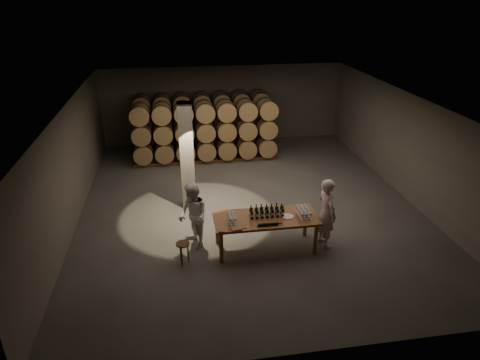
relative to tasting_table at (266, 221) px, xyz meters
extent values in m
plane|color=#504E4B|center=(0.00, 2.50, -0.80)|extent=(12.00, 12.00, 0.00)
plane|color=#605E59|center=(0.00, 2.50, 2.40)|extent=(12.00, 12.00, 0.00)
plane|color=#676158|center=(0.00, 8.50, 0.80)|extent=(10.00, 0.00, 10.00)
plane|color=#676158|center=(0.00, -3.50, 0.80)|extent=(10.00, 0.00, 10.00)
plane|color=#676158|center=(-5.00, 2.50, 0.80)|extent=(0.00, 12.00, 12.00)
plane|color=#676158|center=(5.00, 2.50, 0.80)|extent=(0.00, 12.00, 12.00)
cube|color=#69645B|center=(-1.80, 2.70, 0.80)|extent=(0.40, 0.40, 3.20)
cylinder|color=brown|center=(-1.18, -0.43, -0.38)|extent=(0.10, 0.10, 0.84)
cylinder|color=brown|center=(1.18, -0.43, -0.38)|extent=(0.10, 0.10, 0.84)
cylinder|color=brown|center=(-1.18, 0.43, -0.38)|extent=(0.10, 0.10, 0.84)
cylinder|color=brown|center=(1.18, 0.43, -0.38)|extent=(0.10, 0.10, 0.84)
cube|color=brown|center=(0.00, 0.00, 0.07)|extent=(2.60, 1.10, 0.06)
cube|color=brown|center=(-0.96, 7.40, -0.74)|extent=(5.48, 0.10, 0.12)
cube|color=brown|center=(-0.96, 8.00, -0.74)|extent=(5.48, 0.10, 0.12)
cylinder|color=#AC804D|center=(-3.30, 7.70, -0.33)|extent=(0.70, 0.95, 0.70)
cylinder|color=black|center=(-3.30, 7.44, -0.33)|extent=(0.73, 0.04, 0.73)
cylinder|color=black|center=(-3.30, 7.96, -0.33)|extent=(0.73, 0.04, 0.73)
cylinder|color=#AC804D|center=(-2.52, 7.70, -0.33)|extent=(0.70, 0.95, 0.70)
cylinder|color=black|center=(-2.52, 7.44, -0.33)|extent=(0.73, 0.04, 0.73)
cylinder|color=black|center=(-2.52, 7.96, -0.33)|extent=(0.73, 0.04, 0.73)
cylinder|color=#AC804D|center=(-1.74, 7.70, -0.33)|extent=(0.70, 0.95, 0.70)
cylinder|color=black|center=(-1.74, 7.44, -0.33)|extent=(0.73, 0.04, 0.73)
cylinder|color=black|center=(-1.74, 7.96, -0.33)|extent=(0.73, 0.04, 0.73)
cylinder|color=#AC804D|center=(-0.96, 7.70, -0.33)|extent=(0.70, 0.95, 0.70)
cylinder|color=black|center=(-0.96, 7.44, -0.33)|extent=(0.73, 0.04, 0.73)
cylinder|color=black|center=(-0.96, 7.96, -0.33)|extent=(0.73, 0.04, 0.73)
cylinder|color=#AC804D|center=(-0.18, 7.70, -0.33)|extent=(0.70, 0.95, 0.70)
cylinder|color=black|center=(-0.18, 7.44, -0.33)|extent=(0.73, 0.04, 0.73)
cylinder|color=black|center=(-0.18, 7.96, -0.33)|extent=(0.73, 0.04, 0.73)
cylinder|color=#AC804D|center=(0.60, 7.70, -0.33)|extent=(0.70, 0.95, 0.70)
cylinder|color=black|center=(0.60, 7.44, -0.33)|extent=(0.73, 0.04, 0.73)
cylinder|color=black|center=(0.60, 7.96, -0.33)|extent=(0.73, 0.04, 0.73)
cylinder|color=#AC804D|center=(1.38, 7.70, -0.33)|extent=(0.70, 0.95, 0.70)
cylinder|color=black|center=(1.38, 7.44, -0.33)|extent=(0.73, 0.04, 0.73)
cylinder|color=black|center=(1.38, 7.96, -0.33)|extent=(0.73, 0.04, 0.73)
cylinder|color=#AC804D|center=(-3.30, 7.70, 0.41)|extent=(0.70, 0.95, 0.70)
cylinder|color=black|center=(-3.30, 7.44, 0.41)|extent=(0.73, 0.04, 0.73)
cylinder|color=black|center=(-3.30, 7.96, 0.41)|extent=(0.73, 0.04, 0.73)
cylinder|color=#AC804D|center=(-2.52, 7.70, 0.41)|extent=(0.70, 0.95, 0.70)
cylinder|color=black|center=(-2.52, 7.44, 0.41)|extent=(0.73, 0.04, 0.73)
cylinder|color=black|center=(-2.52, 7.96, 0.41)|extent=(0.73, 0.04, 0.73)
cylinder|color=#AC804D|center=(-1.74, 7.70, 0.41)|extent=(0.70, 0.95, 0.70)
cylinder|color=black|center=(-1.74, 7.44, 0.41)|extent=(0.73, 0.04, 0.73)
cylinder|color=black|center=(-1.74, 7.96, 0.41)|extent=(0.73, 0.04, 0.73)
cylinder|color=#AC804D|center=(-0.96, 7.70, 0.41)|extent=(0.70, 0.95, 0.70)
cylinder|color=black|center=(-0.96, 7.44, 0.41)|extent=(0.73, 0.04, 0.73)
cylinder|color=black|center=(-0.96, 7.96, 0.41)|extent=(0.73, 0.04, 0.73)
cylinder|color=#AC804D|center=(-0.18, 7.70, 0.41)|extent=(0.70, 0.95, 0.70)
cylinder|color=black|center=(-0.18, 7.44, 0.41)|extent=(0.73, 0.04, 0.73)
cylinder|color=black|center=(-0.18, 7.96, 0.41)|extent=(0.73, 0.04, 0.73)
cylinder|color=#AC804D|center=(0.60, 7.70, 0.41)|extent=(0.70, 0.95, 0.70)
cylinder|color=black|center=(0.60, 7.44, 0.41)|extent=(0.73, 0.04, 0.73)
cylinder|color=black|center=(0.60, 7.96, 0.41)|extent=(0.73, 0.04, 0.73)
cylinder|color=#AC804D|center=(1.38, 7.70, 0.41)|extent=(0.70, 0.95, 0.70)
cylinder|color=black|center=(1.38, 7.44, 0.41)|extent=(0.73, 0.04, 0.73)
cylinder|color=black|center=(1.38, 7.96, 0.41)|extent=(0.73, 0.04, 0.73)
cylinder|color=#AC804D|center=(-3.30, 7.70, 1.15)|extent=(0.70, 0.95, 0.70)
cylinder|color=black|center=(-3.30, 7.44, 1.15)|extent=(0.73, 0.04, 0.73)
cylinder|color=black|center=(-3.30, 7.96, 1.15)|extent=(0.73, 0.04, 0.73)
cylinder|color=#AC804D|center=(-2.52, 7.70, 1.15)|extent=(0.70, 0.95, 0.70)
cylinder|color=black|center=(-2.52, 7.44, 1.15)|extent=(0.73, 0.04, 0.73)
cylinder|color=black|center=(-2.52, 7.96, 1.15)|extent=(0.73, 0.04, 0.73)
cylinder|color=#AC804D|center=(-1.74, 7.70, 1.15)|extent=(0.70, 0.95, 0.70)
cylinder|color=black|center=(-1.74, 7.44, 1.15)|extent=(0.73, 0.04, 0.73)
cylinder|color=black|center=(-1.74, 7.96, 1.15)|extent=(0.73, 0.04, 0.73)
cylinder|color=#AC804D|center=(-0.96, 7.70, 1.15)|extent=(0.70, 0.95, 0.70)
cylinder|color=black|center=(-0.96, 7.44, 1.15)|extent=(0.73, 0.04, 0.73)
cylinder|color=black|center=(-0.96, 7.96, 1.15)|extent=(0.73, 0.04, 0.73)
cylinder|color=#AC804D|center=(-0.18, 7.70, 1.15)|extent=(0.70, 0.95, 0.70)
cylinder|color=black|center=(-0.18, 7.44, 1.15)|extent=(0.73, 0.04, 0.73)
cylinder|color=black|center=(-0.18, 7.96, 1.15)|extent=(0.73, 0.04, 0.73)
cylinder|color=#AC804D|center=(0.60, 7.70, 1.15)|extent=(0.70, 0.95, 0.70)
cylinder|color=black|center=(0.60, 7.44, 1.15)|extent=(0.73, 0.04, 0.73)
cylinder|color=black|center=(0.60, 7.96, 1.15)|extent=(0.73, 0.04, 0.73)
cylinder|color=#AC804D|center=(1.38, 7.70, 1.15)|extent=(0.70, 0.95, 0.70)
cylinder|color=black|center=(1.38, 7.44, 1.15)|extent=(0.73, 0.04, 0.73)
cylinder|color=black|center=(1.38, 7.96, 1.15)|extent=(0.73, 0.04, 0.73)
cube|color=brown|center=(-0.96, 6.00, -0.74)|extent=(5.48, 0.10, 0.12)
cube|color=brown|center=(-0.96, 6.60, -0.74)|extent=(5.48, 0.10, 0.12)
cylinder|color=#AC804D|center=(-3.30, 6.30, -0.33)|extent=(0.70, 0.95, 0.70)
cylinder|color=black|center=(-3.30, 6.04, -0.33)|extent=(0.73, 0.04, 0.73)
cylinder|color=black|center=(-3.30, 6.56, -0.33)|extent=(0.73, 0.04, 0.73)
cylinder|color=#AC804D|center=(-2.52, 6.30, -0.33)|extent=(0.70, 0.95, 0.70)
cylinder|color=black|center=(-2.52, 6.04, -0.33)|extent=(0.73, 0.04, 0.73)
cylinder|color=black|center=(-2.52, 6.56, -0.33)|extent=(0.73, 0.04, 0.73)
cylinder|color=#AC804D|center=(-1.74, 6.30, -0.33)|extent=(0.70, 0.95, 0.70)
cylinder|color=black|center=(-1.74, 6.04, -0.33)|extent=(0.73, 0.04, 0.73)
cylinder|color=black|center=(-1.74, 6.56, -0.33)|extent=(0.73, 0.04, 0.73)
cylinder|color=#AC804D|center=(-0.96, 6.30, -0.33)|extent=(0.70, 0.95, 0.70)
cylinder|color=black|center=(-0.96, 6.04, -0.33)|extent=(0.73, 0.04, 0.73)
cylinder|color=black|center=(-0.96, 6.56, -0.33)|extent=(0.73, 0.04, 0.73)
cylinder|color=#AC804D|center=(-0.18, 6.30, -0.33)|extent=(0.70, 0.95, 0.70)
cylinder|color=black|center=(-0.18, 6.04, -0.33)|extent=(0.73, 0.04, 0.73)
cylinder|color=black|center=(-0.18, 6.56, -0.33)|extent=(0.73, 0.04, 0.73)
cylinder|color=#AC804D|center=(0.60, 6.30, -0.33)|extent=(0.70, 0.95, 0.70)
cylinder|color=black|center=(0.60, 6.04, -0.33)|extent=(0.73, 0.04, 0.73)
cylinder|color=black|center=(0.60, 6.56, -0.33)|extent=(0.73, 0.04, 0.73)
cylinder|color=#AC804D|center=(1.38, 6.30, -0.33)|extent=(0.70, 0.95, 0.70)
cylinder|color=black|center=(1.38, 6.04, -0.33)|extent=(0.73, 0.04, 0.73)
cylinder|color=black|center=(1.38, 6.56, -0.33)|extent=(0.73, 0.04, 0.73)
cylinder|color=#AC804D|center=(-3.30, 6.30, 0.41)|extent=(0.70, 0.95, 0.70)
cylinder|color=black|center=(-3.30, 6.04, 0.41)|extent=(0.73, 0.04, 0.73)
cylinder|color=black|center=(-3.30, 6.56, 0.41)|extent=(0.73, 0.04, 0.73)
cylinder|color=#AC804D|center=(-2.52, 6.30, 0.41)|extent=(0.70, 0.95, 0.70)
cylinder|color=black|center=(-2.52, 6.04, 0.41)|extent=(0.73, 0.04, 0.73)
cylinder|color=black|center=(-2.52, 6.56, 0.41)|extent=(0.73, 0.04, 0.73)
cylinder|color=#AC804D|center=(-1.74, 6.30, 0.41)|extent=(0.70, 0.95, 0.70)
cylinder|color=black|center=(-1.74, 6.04, 0.41)|extent=(0.73, 0.04, 0.73)
cylinder|color=black|center=(-1.74, 6.56, 0.41)|extent=(0.73, 0.04, 0.73)
cylinder|color=#AC804D|center=(-0.96, 6.30, 0.41)|extent=(0.70, 0.95, 0.70)
cylinder|color=black|center=(-0.96, 6.04, 0.41)|extent=(0.73, 0.04, 0.73)
cylinder|color=black|center=(-0.96, 6.56, 0.41)|extent=(0.73, 0.04, 0.73)
cylinder|color=#AC804D|center=(-0.18, 6.30, 0.41)|extent=(0.70, 0.95, 0.70)
cylinder|color=black|center=(-0.18, 6.04, 0.41)|extent=(0.73, 0.04, 0.73)
cylinder|color=black|center=(-0.18, 6.56, 0.41)|extent=(0.73, 0.04, 0.73)
cylinder|color=#AC804D|center=(0.60, 6.30, 0.41)|extent=(0.70, 0.95, 0.70)
cylinder|color=black|center=(0.60, 6.04, 0.41)|extent=(0.73, 0.04, 0.73)
cylinder|color=black|center=(0.60, 6.56, 0.41)|extent=(0.73, 0.04, 0.73)
cylinder|color=#AC804D|center=(1.38, 6.30, 0.41)|extent=(0.70, 0.95, 0.70)
cylinder|color=black|center=(1.38, 6.04, 0.41)|extent=(0.73, 0.04, 0.73)
cylinder|color=black|center=(1.38, 6.56, 0.41)|extent=(0.73, 0.04, 0.73)
cylinder|color=#AC804D|center=(-3.30, 6.30, 1.15)|extent=(0.70, 0.95, 0.70)
cylinder|color=black|center=(-3.30, 6.04, 1.15)|extent=(0.73, 0.04, 0.73)
cylinder|color=black|center=(-3.30, 6.56, 1.15)|extent=(0.73, 0.04, 0.73)
cylinder|color=#AC804D|center=(-2.52, 6.30, 1.15)|extent=(0.70, 0.95, 0.70)
cylinder|color=black|center=(-2.52, 6.04, 1.15)|extent=(0.73, 0.04, 0.73)
cylinder|color=black|center=(-2.52, 6.56, 1.15)|extent=(0.73, 0.04, 0.73)
cylinder|color=#AC804D|center=(-1.74, 6.30, 1.15)|extent=(0.70, 0.95, 0.70)
cylinder|color=black|center=(-1.74, 6.04, 1.15)|extent=(0.73, 0.04, 0.73)
cylinder|color=black|center=(-1.74, 6.56, 1.15)|extent=(0.73, 0.04, 0.73)
cylinder|color=#AC804D|center=(-0.96, 6.30, 1.15)|extent=(0.70, 0.95, 0.70)
cylinder|color=black|center=(-0.96, 6.04, 1.15)|extent=(0.73, 0.04, 0.73)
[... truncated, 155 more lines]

